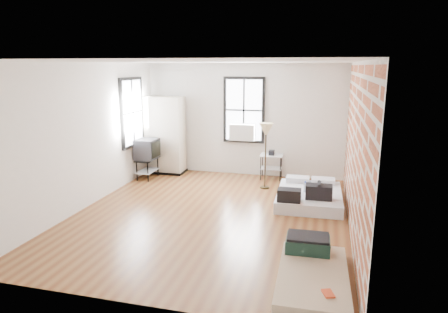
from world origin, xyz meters
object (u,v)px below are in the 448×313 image
(mattress_main, at_px, (309,195))
(wardrobe, at_px, (165,135))
(mattress_bare, at_px, (312,268))
(side_table, at_px, (271,160))
(tv_stand, at_px, (147,150))
(floor_lamp, at_px, (266,133))

(mattress_main, relative_size, wardrobe, 0.89)
(mattress_bare, xyz_separation_m, wardrobe, (-3.93, 4.47, 0.87))
(mattress_bare, height_order, side_table, side_table)
(side_table, bearing_deg, mattress_main, -57.74)
(tv_stand, bearing_deg, wardrobe, 72.09)
(wardrobe, height_order, tv_stand, wardrobe)
(mattress_main, distance_m, tv_stand, 4.09)
(tv_stand, bearing_deg, mattress_bare, -42.43)
(side_table, height_order, tv_stand, tv_stand)
(mattress_bare, height_order, wardrobe, wardrobe)
(mattress_main, xyz_separation_m, tv_stand, (-3.96, 0.85, 0.55))
(mattress_main, xyz_separation_m, side_table, (-1.00, 1.58, 0.33))
(side_table, relative_size, floor_lamp, 0.48)
(mattress_main, height_order, wardrobe, wardrobe)
(mattress_bare, distance_m, wardrobe, 6.01)
(wardrobe, relative_size, side_table, 2.77)
(floor_lamp, height_order, tv_stand, floor_lamp)
(mattress_bare, relative_size, wardrobe, 0.86)
(mattress_bare, xyz_separation_m, floor_lamp, (-1.20, 3.72, 1.16))
(floor_lamp, bearing_deg, wardrobe, 164.66)
(mattress_bare, xyz_separation_m, tv_stand, (-4.14, 3.81, 0.60))
(wardrobe, xyz_separation_m, side_table, (2.75, 0.07, -0.50))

